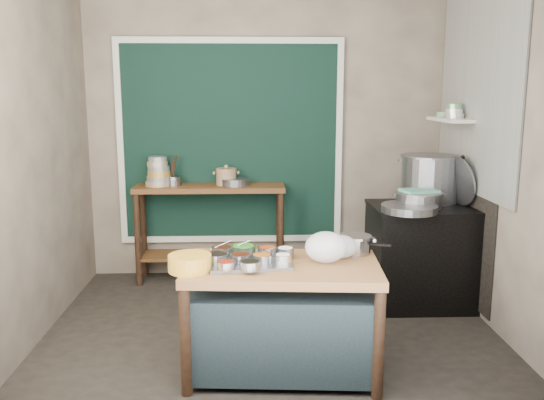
{
  "coord_description": "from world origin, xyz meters",
  "views": [
    {
      "loc": [
        -0.15,
        -4.25,
        1.85
      ],
      "look_at": [
        0.02,
        0.25,
        1.0
      ],
      "focal_mm": 38.0,
      "sensor_mm": 36.0,
      "label": 1
    }
  ],
  "objects_px": {
    "condiment_tray": "(249,263)",
    "utensil_cup": "(174,181)",
    "back_counter": "(211,233)",
    "yellow_basin": "(190,263)",
    "stove_block": "(423,257)",
    "stock_pot": "(429,178)",
    "steamer": "(419,200)",
    "prep_table": "(282,319)",
    "ceramic_crock": "(226,178)",
    "saucepan": "(355,244)"
  },
  "relations": [
    {
      "from": "stove_block",
      "to": "ceramic_crock",
      "type": "bearing_deg",
      "value": 156.45
    },
    {
      "from": "ceramic_crock",
      "to": "steamer",
      "type": "distance_m",
      "value": 1.85
    },
    {
      "from": "condiment_tray",
      "to": "steamer",
      "type": "relative_size",
      "value": 1.26
    },
    {
      "from": "saucepan",
      "to": "steamer",
      "type": "height_order",
      "value": "steamer"
    },
    {
      "from": "back_counter",
      "to": "stove_block",
      "type": "height_order",
      "value": "back_counter"
    },
    {
      "from": "condiment_tray",
      "to": "steamer",
      "type": "xyz_separation_m",
      "value": [
        1.43,
        1.16,
        0.18
      ]
    },
    {
      "from": "utensil_cup",
      "to": "steamer",
      "type": "height_order",
      "value": "utensil_cup"
    },
    {
      "from": "condiment_tray",
      "to": "yellow_basin",
      "type": "distance_m",
      "value": 0.39
    },
    {
      "from": "prep_table",
      "to": "yellow_basin",
      "type": "distance_m",
      "value": 0.73
    },
    {
      "from": "condiment_tray",
      "to": "utensil_cup",
      "type": "distance_m",
      "value": 2.11
    },
    {
      "from": "stock_pot",
      "to": "condiment_tray",
      "type": "bearing_deg",
      "value": -138.35
    },
    {
      "from": "utensil_cup",
      "to": "stove_block",
      "type": "bearing_deg",
      "value": -18.16
    },
    {
      "from": "stock_pot",
      "to": "steamer",
      "type": "relative_size",
      "value": 1.29
    },
    {
      "from": "yellow_basin",
      "to": "steamer",
      "type": "bearing_deg",
      "value": 35.4
    },
    {
      "from": "stove_block",
      "to": "condiment_tray",
      "type": "bearing_deg",
      "value": -141.0
    },
    {
      "from": "stove_block",
      "to": "steamer",
      "type": "relative_size",
      "value": 2.19
    },
    {
      "from": "stove_block",
      "to": "saucepan",
      "type": "relative_size",
      "value": 3.9
    },
    {
      "from": "stock_pot",
      "to": "prep_table",
      "type": "bearing_deg",
      "value": -134.24
    },
    {
      "from": "prep_table",
      "to": "steamer",
      "type": "xyz_separation_m",
      "value": [
        1.22,
        1.16,
        0.57
      ]
    },
    {
      "from": "back_counter",
      "to": "stock_pot",
      "type": "bearing_deg",
      "value": -15.03
    },
    {
      "from": "stove_block",
      "to": "steamer",
      "type": "height_order",
      "value": "steamer"
    },
    {
      "from": "prep_table",
      "to": "condiment_tray",
      "type": "relative_size",
      "value": 2.42
    },
    {
      "from": "stove_block",
      "to": "prep_table",
      "type": "bearing_deg",
      "value": -136.68
    },
    {
      "from": "stove_block",
      "to": "utensil_cup",
      "type": "distance_m",
      "value": 2.43
    },
    {
      "from": "saucepan",
      "to": "steamer",
      "type": "bearing_deg",
      "value": 75.2
    },
    {
      "from": "back_counter",
      "to": "yellow_basin",
      "type": "distance_m",
      "value": 2.11
    },
    {
      "from": "ceramic_crock",
      "to": "stock_pot",
      "type": "height_order",
      "value": "stock_pot"
    },
    {
      "from": "yellow_basin",
      "to": "saucepan",
      "type": "bearing_deg",
      "value": 18.01
    },
    {
      "from": "utensil_cup",
      "to": "steamer",
      "type": "bearing_deg",
      "value": -20.45
    },
    {
      "from": "utensil_cup",
      "to": "stock_pot",
      "type": "distance_m",
      "value": 2.4
    },
    {
      "from": "stove_block",
      "to": "saucepan",
      "type": "height_order",
      "value": "saucepan"
    },
    {
      "from": "steamer",
      "to": "yellow_basin",
      "type": "bearing_deg",
      "value": -144.6
    },
    {
      "from": "yellow_basin",
      "to": "stock_pot",
      "type": "xyz_separation_m",
      "value": [
        1.97,
        1.55,
        0.29
      ]
    },
    {
      "from": "saucepan",
      "to": "back_counter",
      "type": "bearing_deg",
      "value": 145.4
    },
    {
      "from": "prep_table",
      "to": "back_counter",
      "type": "distance_m",
      "value": 2.05
    },
    {
      "from": "back_counter",
      "to": "ceramic_crock",
      "type": "bearing_deg",
      "value": 10.02
    },
    {
      "from": "yellow_basin",
      "to": "utensil_cup",
      "type": "xyz_separation_m",
      "value": [
        -0.36,
        2.09,
        0.19
      ]
    },
    {
      "from": "back_counter",
      "to": "condiment_tray",
      "type": "bearing_deg",
      "value": -78.94
    },
    {
      "from": "prep_table",
      "to": "utensil_cup",
      "type": "relative_size",
      "value": 8.23
    },
    {
      "from": "back_counter",
      "to": "utensil_cup",
      "type": "relative_size",
      "value": 9.55
    },
    {
      "from": "stove_block",
      "to": "stock_pot",
      "type": "height_order",
      "value": "stock_pot"
    },
    {
      "from": "prep_table",
      "to": "stock_pot",
      "type": "relative_size",
      "value": 2.36
    },
    {
      "from": "saucepan",
      "to": "prep_table",
      "type": "bearing_deg",
      "value": -133.04
    },
    {
      "from": "stove_block",
      "to": "stock_pot",
      "type": "bearing_deg",
      "value": 66.51
    },
    {
      "from": "prep_table",
      "to": "ceramic_crock",
      "type": "bearing_deg",
      "value": 106.59
    },
    {
      "from": "ceramic_crock",
      "to": "stock_pot",
      "type": "xyz_separation_m",
      "value": [
        1.83,
        -0.56,
        0.07
      ]
    },
    {
      "from": "back_counter",
      "to": "yellow_basin",
      "type": "bearing_deg",
      "value": -89.55
    },
    {
      "from": "stove_block",
      "to": "condiment_tray",
      "type": "relative_size",
      "value": 1.74
    },
    {
      "from": "back_counter",
      "to": "steamer",
      "type": "height_order",
      "value": "steamer"
    },
    {
      "from": "condiment_tray",
      "to": "prep_table",
      "type": "bearing_deg",
      "value": 0.69
    }
  ]
}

